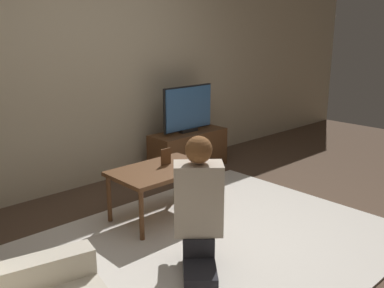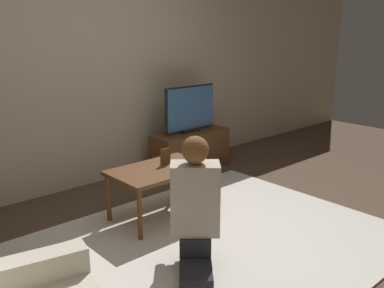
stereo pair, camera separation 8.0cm
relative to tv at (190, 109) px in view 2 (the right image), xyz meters
The scene contains 8 objects.
ground_plane 2.06m from the tv, 125.75° to the right, with size 10.00×10.00×0.00m, color brown.
wall_back 1.30m from the tv, 161.57° to the left, with size 10.00×0.06×2.60m.
rug 2.06m from the tv, 125.75° to the right, with size 2.84×2.27×0.02m.
tv_stand 0.51m from the tv, 90.00° to the right, with size 0.98×0.38×0.47m.
tv is the anchor object (origin of this frame).
coffee_table 1.48m from the tv, 142.47° to the right, with size 0.87×0.55×0.48m.
person_kneeling 2.26m from the tv, 130.90° to the right, with size 0.71×0.76×0.96m.
picture_frame 1.34m from the tv, 141.46° to the right, with size 0.11×0.01×0.15m.
Camera 2 is at (-2.21, -2.18, 1.67)m, focal length 40.00 mm.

